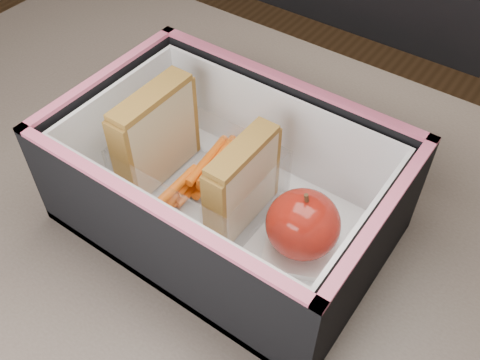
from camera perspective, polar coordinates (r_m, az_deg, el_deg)
The scene contains 8 objects.
kitchen_table at distance 0.64m, azimuth -1.58°, elevation -12.41°, with size 1.20×0.80×0.75m.
lunch_bag at distance 0.54m, azimuth -1.10°, elevation 0.73°, with size 0.33×0.35×0.30m.
plastic_tub at distance 0.58m, azimuth -4.40°, elevation 0.68°, with size 0.16×0.12×0.07m, color white, non-canonical shape.
sandwich_left at distance 0.59m, azimuth -8.94°, elevation 4.74°, with size 0.03×0.10×0.11m.
sandwich_right at distance 0.54m, azimuth 0.27°, elevation -0.40°, with size 0.03×0.09×0.10m.
carrot_sticks at distance 0.59m, azimuth -4.63°, elevation 0.21°, with size 0.04×0.15×0.03m.
paper_napkin at distance 0.55m, azimuth 6.53°, elevation -6.99°, with size 0.07×0.08×0.01m, color white.
red_apple at distance 0.52m, azimuth 6.73°, elevation -4.70°, with size 0.09×0.09×0.08m.
Camera 1 is at (0.21, -0.26, 1.21)m, focal length 40.00 mm.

